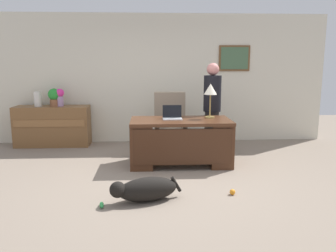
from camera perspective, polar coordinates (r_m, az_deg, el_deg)
ground_plane at (r=5.07m, az=0.09°, el=-8.98°), size 12.00×12.00×0.00m
back_wall at (r=7.39m, az=-0.96°, el=7.88°), size 7.00×0.16×2.70m
desk at (r=5.71m, az=2.13°, el=-2.45°), size 1.66×0.83×0.76m
credenza at (r=7.41m, az=-18.66°, el=0.00°), size 1.49×0.50×0.82m
armchair at (r=6.56m, az=0.36°, el=0.05°), size 0.60×0.59×1.14m
person_standing at (r=6.36m, az=7.35°, el=3.02°), size 0.32×0.32×1.69m
dog_lying at (r=4.30m, az=-3.89°, el=-10.47°), size 0.90×0.49×0.30m
laptop at (r=5.73m, az=0.71°, el=1.76°), size 0.32×0.22×0.22m
desk_lamp at (r=5.82m, az=7.09°, el=5.77°), size 0.22×0.22×0.58m
vase_with_flowers at (r=7.29m, az=-17.57°, el=4.73°), size 0.17×0.17×0.36m
vase_empty at (r=7.42m, az=-20.88°, el=4.21°), size 0.15×0.15×0.29m
potted_plant at (r=7.32m, az=-18.44°, el=4.69°), size 0.24×0.24×0.36m
dog_toy_ball at (r=4.61m, az=10.69°, el=-10.76°), size 0.07×0.07×0.07m
dog_toy_bone at (r=4.26m, az=-11.00°, el=-12.78°), size 0.08×0.16×0.05m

